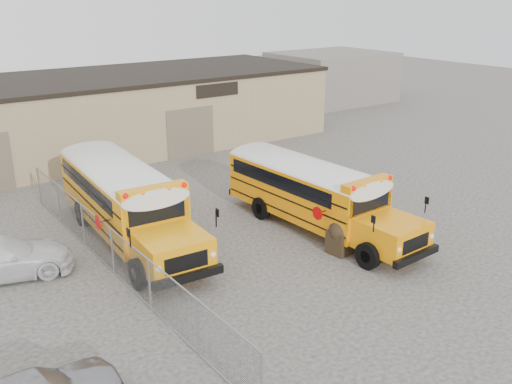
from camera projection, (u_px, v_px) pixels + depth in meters
ground at (295, 260)px, 21.62m from camera, size 120.00×120.00×0.00m
warehouse at (96, 113)px, 36.13m from camera, size 30.20×10.20×4.67m
chainlink_fence at (113, 251)px, 20.31m from camera, size 0.07×18.07×1.81m
distant_building_right at (331, 77)px, 52.48m from camera, size 10.00×8.00×4.40m
school_bus_left at (79, 158)px, 28.33m from camera, size 3.56×10.82×3.13m
school_bus_right at (230, 159)px, 28.64m from camera, size 3.13×10.09×2.92m
tarp_bundle at (342, 235)px, 22.04m from camera, size 1.04×1.04×1.42m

